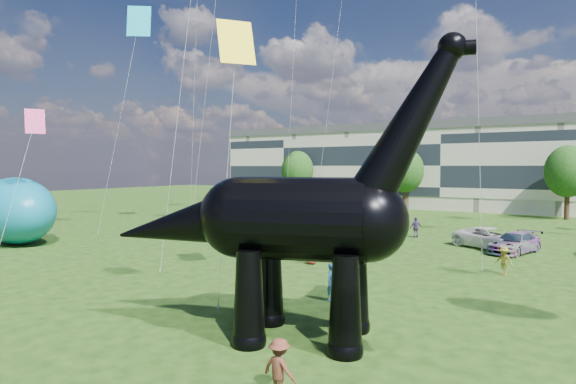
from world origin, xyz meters
The scene contains 13 objects.
ground centered at (0.00, 0.00, 0.00)m, with size 220.00×220.00×0.00m, color #16330C.
terrace_row centered at (-8.00, 62.00, 6.00)m, with size 78.00×11.00×12.00m, color beige.
tree_far_left centered at (-30.00, 53.00, 6.29)m, with size 5.20×5.20×9.44m.
tree_mid_left centered at (-12.00, 53.00, 6.29)m, with size 5.20×5.20×9.44m.
tree_mid_right centered at (8.00, 53.00, 6.29)m, with size 5.20×5.20×9.44m.
dinosaur_sculpture centered at (1.47, 1.42, 4.24)m, with size 13.60×6.18×11.23m.
car_silver centered at (-10.46, 21.87, 0.66)m, with size 1.57×3.89×1.33m, color silver.
car_grey centered at (-13.00, 22.00, 0.66)m, with size 1.40×4.02×1.32m, color gray.
car_white centered at (4.20, 26.08, 0.81)m, with size 2.70×5.85×1.63m, color silver.
car_dark centered at (6.04, 25.06, 0.76)m, with size 2.14×5.25×1.52m, color #595960.
gazebo_left centered at (-24.57, 25.97, 1.71)m, with size 3.78×3.78×2.43m.
inflatable_teal centered at (-28.94, 7.49, 2.74)m, with size 8.77×5.48×5.48m, color #0C7497.
visitors centered at (-1.33, 17.13, 0.88)m, with size 48.23×37.31×1.89m.
Camera 1 is at (11.03, -13.41, 6.34)m, focal length 30.00 mm.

